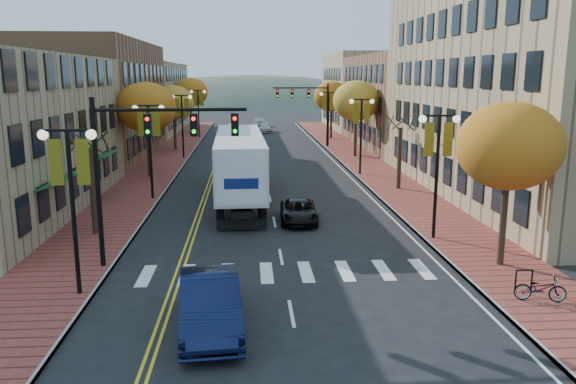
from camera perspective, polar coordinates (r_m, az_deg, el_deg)
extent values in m
plane|color=black|center=(21.06, -0.07, -10.03)|extent=(200.00, 200.00, 0.00)
cube|color=brown|center=(53.14, -12.33, 3.10)|extent=(4.00, 85.00, 0.15)
cube|color=brown|center=(53.60, 7.11, 3.36)|extent=(4.00, 85.00, 0.15)
cube|color=brown|center=(57.72, -20.06, 8.75)|extent=(12.00, 24.00, 11.00)
cube|color=#9E8966|center=(82.07, -15.28, 9.20)|extent=(12.00, 26.00, 9.50)
cube|color=#997F5B|center=(40.70, 25.55, 10.18)|extent=(15.00, 28.00, 15.00)
cube|color=brown|center=(64.70, 13.96, 8.92)|extent=(15.00, 24.00, 10.00)
cube|color=#9E8966|center=(85.88, 9.42, 10.05)|extent=(15.00, 20.00, 11.00)
cylinder|color=#382619|center=(29.09, -19.22, 0.05)|extent=(0.28, 0.28, 4.20)
cylinder|color=#382619|center=(44.48, -14.00, 4.67)|extent=(0.28, 0.28, 4.90)
ellipsoid|color=orange|center=(44.24, -14.18, 8.34)|extent=(4.48, 4.48, 3.81)
cylinder|color=#382619|center=(60.24, -11.44, 6.38)|extent=(0.28, 0.28, 4.55)
ellipsoid|color=gold|center=(60.06, -11.54, 8.90)|extent=(4.16, 4.16, 3.54)
cylinder|color=#382619|center=(78.06, -9.80, 7.80)|extent=(0.28, 0.28, 5.04)
ellipsoid|color=orange|center=(77.92, -9.87, 9.96)|extent=(4.61, 4.61, 3.92)
cylinder|color=#382619|center=(24.48, 21.09, -1.77)|extent=(0.28, 0.28, 4.55)
ellipsoid|color=orange|center=(24.04, 21.56, 4.37)|extent=(4.16, 4.16, 3.54)
cylinder|color=#382619|center=(39.32, 11.25, 3.38)|extent=(0.28, 0.28, 4.20)
cylinder|color=#382619|center=(54.76, 6.87, 6.20)|extent=(0.28, 0.28, 4.90)
ellipsoid|color=gold|center=(54.56, 6.95, 9.19)|extent=(4.48, 4.48, 3.81)
cylinder|color=#382619|center=(70.48, 4.40, 7.42)|extent=(0.28, 0.28, 4.76)
ellipsoid|color=orange|center=(70.33, 4.44, 9.67)|extent=(4.35, 4.35, 3.70)
cylinder|color=black|center=(21.01, -20.95, -2.30)|extent=(0.16, 0.16, 6.00)
cylinder|color=black|center=(20.53, -21.57, 5.86)|extent=(1.60, 0.10, 0.10)
sphere|color=#FFF2CC|center=(20.80, -23.65, 5.34)|extent=(0.36, 0.36, 0.36)
sphere|color=#FFF2CC|center=(20.32, -19.37, 5.53)|extent=(0.36, 0.36, 0.36)
cube|color=gold|center=(20.80, -22.52, 2.79)|extent=(0.45, 0.03, 1.60)
cube|color=gold|center=(20.53, -20.14, 2.86)|extent=(0.45, 0.03, 1.60)
cylinder|color=black|center=(36.36, -13.80, 3.80)|extent=(0.16, 0.16, 6.00)
cylinder|color=black|center=(36.08, -14.04, 8.52)|extent=(1.60, 0.10, 0.10)
sphere|color=#FFF2CC|center=(36.23, -15.28, 8.23)|extent=(0.36, 0.36, 0.36)
sphere|color=#FFF2CC|center=(35.96, -12.75, 8.33)|extent=(0.36, 0.36, 0.36)
cube|color=gold|center=(36.23, -14.65, 6.75)|extent=(0.45, 0.03, 1.60)
cube|color=gold|center=(36.08, -13.24, 6.80)|extent=(0.45, 0.03, 1.60)
cylinder|color=black|center=(54.08, -10.66, 6.44)|extent=(0.16, 0.16, 6.00)
cylinder|color=black|center=(53.89, -10.79, 9.62)|extent=(1.60, 0.10, 0.10)
sphere|color=#FFF2CC|center=(53.99, -11.63, 9.43)|extent=(0.36, 0.36, 0.36)
sphere|color=#FFF2CC|center=(53.81, -9.92, 9.48)|extent=(0.36, 0.36, 0.36)
cube|color=gold|center=(53.99, -11.22, 8.43)|extent=(0.45, 0.03, 1.60)
cube|color=gold|center=(53.89, -10.26, 8.46)|extent=(0.45, 0.03, 1.60)
cylinder|color=black|center=(71.94, -9.07, 7.77)|extent=(0.16, 0.16, 6.00)
cylinder|color=black|center=(71.80, -9.15, 10.16)|extent=(1.60, 0.10, 0.10)
sphere|color=#FFF2CC|center=(71.87, -9.79, 10.02)|extent=(0.36, 0.36, 0.36)
sphere|color=#FFF2CC|center=(71.74, -8.50, 10.05)|extent=(0.36, 0.36, 0.36)
cube|color=gold|center=(71.87, -9.48, 9.27)|extent=(0.45, 0.03, 1.60)
cube|color=gold|center=(71.80, -8.76, 9.29)|extent=(0.45, 0.03, 1.60)
cylinder|color=black|center=(27.44, 14.84, 1.24)|extent=(0.16, 0.16, 6.00)
cylinder|color=black|center=(27.07, 15.17, 7.50)|extent=(1.60, 0.10, 0.10)
sphere|color=#FFF2CC|center=(26.83, 13.53, 7.22)|extent=(0.36, 0.36, 0.36)
sphere|color=#FFF2CC|center=(27.36, 16.75, 7.13)|extent=(0.36, 0.36, 0.36)
cube|color=gold|center=(27.02, 14.14, 5.20)|extent=(0.45, 0.03, 1.60)
cube|color=gold|center=(27.32, 15.94, 5.17)|extent=(0.45, 0.03, 1.60)
cylinder|color=black|center=(44.67, 7.41, 5.46)|extent=(0.16, 0.16, 6.00)
cylinder|color=black|center=(44.44, 7.51, 9.31)|extent=(1.60, 0.10, 0.10)
sphere|color=#FFF2CC|center=(44.30, 6.48, 9.13)|extent=(0.36, 0.36, 0.36)
sphere|color=#FFF2CC|center=(44.62, 8.53, 9.10)|extent=(0.36, 0.36, 0.36)
cube|color=gold|center=(44.42, 6.90, 7.90)|extent=(0.45, 0.03, 1.60)
cube|color=gold|center=(44.60, 8.05, 7.89)|extent=(0.45, 0.03, 1.60)
cylinder|color=black|center=(62.34, 4.12, 7.29)|extent=(0.16, 0.16, 6.00)
cylinder|color=black|center=(62.18, 4.16, 10.05)|extent=(1.60, 0.10, 0.10)
sphere|color=#FFF2CC|center=(62.07, 3.42, 9.91)|extent=(0.36, 0.36, 0.36)
sphere|color=#FFF2CC|center=(62.30, 4.90, 9.90)|extent=(0.36, 0.36, 0.36)
cube|color=gold|center=(62.15, 3.73, 9.04)|extent=(0.45, 0.03, 1.60)
cube|color=gold|center=(62.28, 4.56, 9.03)|extent=(0.45, 0.03, 1.60)
cylinder|color=black|center=(23.70, -18.76, 0.62)|extent=(0.20, 0.20, 7.00)
cylinder|color=black|center=(22.75, -11.87, 8.18)|extent=(6.00, 0.14, 0.14)
cube|color=black|center=(22.93, -14.04, 6.61)|extent=(0.30, 0.25, 0.90)
sphere|color=#FF0C0C|center=(22.77, -14.14, 7.20)|extent=(0.16, 0.16, 0.16)
cube|color=black|center=(22.69, -9.53, 6.74)|extent=(0.30, 0.25, 0.90)
sphere|color=#FF0C0C|center=(22.53, -9.59, 7.35)|extent=(0.16, 0.16, 0.16)
cube|color=black|center=(22.60, -5.41, 6.83)|extent=(0.30, 0.25, 0.90)
sphere|color=#FF0C0C|center=(22.44, -5.43, 7.44)|extent=(0.16, 0.16, 0.16)
cylinder|color=black|center=(62.28, 4.04, 7.75)|extent=(0.20, 0.20, 7.00)
cylinder|color=black|center=(61.80, 1.28, 10.53)|extent=(6.00, 0.14, 0.14)
cube|color=black|center=(61.90, 2.11, 9.97)|extent=(0.30, 0.25, 0.90)
sphere|color=#FF0C0C|center=(61.76, 2.13, 10.20)|extent=(0.16, 0.16, 0.16)
cube|color=black|center=(61.73, 0.43, 9.97)|extent=(0.30, 0.25, 0.90)
sphere|color=#FF0C0C|center=(61.59, 0.44, 10.20)|extent=(0.16, 0.16, 0.16)
cube|color=black|center=(61.63, -1.10, 9.97)|extent=(0.30, 0.25, 0.90)
sphere|color=#FF0C0C|center=(61.48, -1.09, 10.20)|extent=(0.16, 0.16, 0.16)
cube|color=black|center=(35.06, -4.89, 0.35)|extent=(1.41, 13.93, 0.37)
cube|color=silver|center=(34.74, -4.95, 3.37)|extent=(3.12, 13.98, 3.00)
cube|color=black|center=(43.36, -5.05, 3.68)|extent=(2.75, 3.27, 2.68)
cylinder|color=black|center=(29.73, -6.91, -2.52)|extent=(0.40, 1.08, 1.07)
cylinder|color=black|center=(29.75, -2.58, -2.43)|extent=(0.40, 1.08, 1.07)
cylinder|color=black|center=(30.97, -6.86, -1.93)|extent=(0.40, 1.08, 1.07)
cylinder|color=black|center=(31.00, -2.70, -1.85)|extent=(0.40, 1.08, 1.07)
cylinder|color=black|center=(42.29, -6.53, 1.76)|extent=(0.40, 1.08, 1.07)
cylinder|color=black|center=(42.31, -3.48, 1.82)|extent=(0.40, 1.08, 1.07)
cylinder|color=black|center=(44.61, -6.48, 2.28)|extent=(0.40, 1.08, 1.07)
cylinder|color=black|center=(44.63, -3.59, 2.34)|extent=(0.40, 1.08, 1.07)
imported|color=black|center=(17.98, -7.91, -11.13)|extent=(2.26, 5.36, 1.72)
imported|color=black|center=(30.47, 1.10, -1.98)|extent=(2.12, 4.30, 1.17)
imported|color=silver|center=(69.70, -4.27, 5.95)|extent=(2.16, 4.88, 1.63)
imported|color=#A9AAB1|center=(79.36, -2.34, 6.55)|extent=(2.09, 4.48, 1.27)
imported|color=#9A9AA1|center=(89.05, -2.91, 7.11)|extent=(1.79, 4.01, 1.28)
imported|color=gray|center=(21.52, 24.25, -8.92)|extent=(1.82, 1.00, 0.91)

